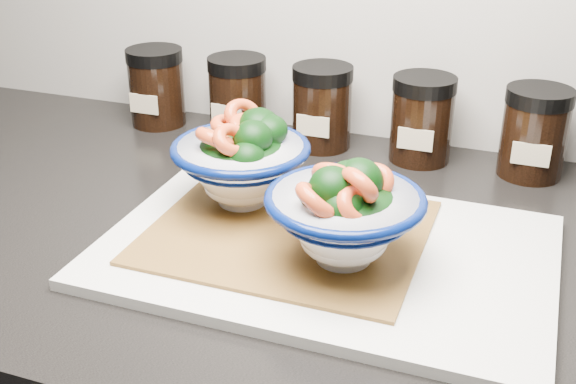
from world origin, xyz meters
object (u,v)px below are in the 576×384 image
(cutting_board, at_px, (326,251))
(spice_jar_a, at_px, (156,87))
(spice_jar_d, at_px, (422,119))
(spice_jar_b, at_px, (238,97))
(bowl_right, at_px, (345,214))
(bowl_left, at_px, (243,161))
(spice_jar_e, at_px, (534,133))
(spice_jar_c, at_px, (322,107))

(cutting_board, xyz_separation_m, spice_jar_a, (-0.35, 0.28, 0.05))
(spice_jar_a, bearing_deg, spice_jar_d, 0.00)
(spice_jar_b, relative_size, spice_jar_d, 1.00)
(bowl_right, distance_m, spice_jar_b, 0.39)
(cutting_board, relative_size, bowl_left, 2.92)
(bowl_right, xyz_separation_m, spice_jar_e, (0.16, 0.30, -0.01))
(spice_jar_d, bearing_deg, spice_jar_a, 180.00)
(spice_jar_a, relative_size, spice_jar_c, 1.00)
(spice_jar_b, height_order, spice_jar_d, same)
(bowl_right, relative_size, spice_jar_b, 1.36)
(spice_jar_b, bearing_deg, cutting_board, -51.84)
(spice_jar_a, distance_m, spice_jar_d, 0.39)
(bowl_left, height_order, spice_jar_a, bowl_left)
(bowl_right, distance_m, spice_jar_d, 0.31)
(cutting_board, height_order, spice_jar_c, spice_jar_c)
(bowl_left, bearing_deg, spice_jar_c, 84.90)
(bowl_right, relative_size, spice_jar_e, 1.36)
(spice_jar_d, height_order, spice_jar_e, same)
(spice_jar_a, xyz_separation_m, spice_jar_c, (0.25, 0.00, 0.00))
(bowl_left, distance_m, bowl_right, 0.16)
(spice_jar_c, bearing_deg, spice_jar_e, 0.00)
(bowl_left, relative_size, spice_jar_e, 1.36)
(cutting_board, bearing_deg, spice_jar_d, 81.61)
(spice_jar_d, xyz_separation_m, spice_jar_e, (0.14, 0.00, 0.00))
(bowl_left, xyz_separation_m, bowl_right, (0.14, -0.08, -0.00))
(bowl_right, bearing_deg, bowl_left, 149.72)
(cutting_board, distance_m, bowl_left, 0.14)
(spice_jar_a, height_order, spice_jar_d, same)
(spice_jar_a, height_order, spice_jar_b, same)
(cutting_board, xyz_separation_m, bowl_right, (0.03, -0.03, 0.06))
(spice_jar_a, bearing_deg, bowl_left, -43.55)
(cutting_board, xyz_separation_m, spice_jar_e, (0.18, 0.28, 0.05))
(spice_jar_e, bearing_deg, spice_jar_c, 180.00)
(spice_jar_c, xyz_separation_m, spice_jar_d, (0.14, 0.00, 0.00))
(spice_jar_c, bearing_deg, spice_jar_b, 180.00)
(bowl_right, bearing_deg, spice_jar_a, 140.86)
(bowl_left, xyz_separation_m, spice_jar_c, (0.02, 0.22, -0.01))
(bowl_left, relative_size, bowl_right, 1.00)
(cutting_board, bearing_deg, bowl_right, -45.20)
(bowl_left, height_order, spice_jar_b, bowl_left)
(bowl_right, height_order, spice_jar_b, bowl_right)
(bowl_left, height_order, bowl_right, bowl_left)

